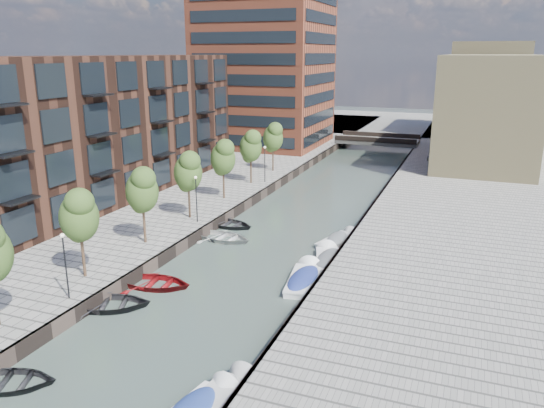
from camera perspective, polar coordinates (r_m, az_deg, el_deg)
The scene contains 30 objects.
water at distance 58.88m, azimuth 5.76°, elevation 0.85°, with size 300.00×300.00×0.00m, color #38473F.
quay_left at distance 76.22m, azimuth -21.36°, elevation 3.69°, with size 60.00×140.00×1.00m, color gray.
quay_right at distance 56.88m, azimuth 21.50°, elevation -0.23°, with size 20.00×140.00×1.00m, color gray.
quay_wall_left at distance 60.57m, azimuth 0.20°, elevation 1.85°, with size 0.25×140.00×1.00m, color #332823.
quay_wall_right at distance 57.52m, azimuth 11.63°, elevation 0.75°, with size 0.25×140.00×1.00m, color #332823.
far_closure at distance 116.79m, azimuth 13.72°, elevation 8.26°, with size 80.00×40.00×1.00m, color gray.
apartment_block at distance 57.25m, azimuth -16.76°, elevation 8.00°, with size 8.00×38.00×14.00m, color black.
tower at distance 85.99m, azimuth -0.70°, elevation 16.46°, with size 18.00×18.00×30.00m, color brown.
tan_block_near at distance 77.26m, azimuth 22.14°, elevation 9.42°, with size 12.00×25.00×14.00m, color tan.
tan_block_far at distance 103.11m, azimuth 22.11°, elevation 11.35°, with size 12.00×20.00×16.00m, color tan.
bridge at distance 89.24m, azimuth 11.30°, elevation 6.72°, with size 13.00×6.00×1.30m.
tree_1 at distance 36.22m, azimuth -20.06°, elevation -1.02°, with size 2.50×2.50×5.95m.
tree_2 at distance 41.51m, azimuth -13.82°, elevation 1.60°, with size 2.50×2.50×5.95m.
tree_3 at distance 47.25m, azimuth -9.03°, elevation 3.59°, with size 2.50×2.50×5.95m.
tree_4 at distance 53.30m, azimuth -5.29°, elevation 5.12°, with size 2.50×2.50×5.95m.
tree_5 at distance 59.55m, azimuth -2.31°, elevation 6.32°, with size 2.50×2.50×5.95m.
tree_6 at distance 65.96m, azimuth 0.10°, elevation 7.28°, with size 2.50×2.50×5.95m.
lamp_0 at distance 33.84m, azimuth -21.39°, elevation -5.54°, with size 0.24×0.24×4.12m.
lamp_1 at distance 46.20m, azimuth -8.15°, elevation 1.05°, with size 0.24×0.24×4.12m.
lamp_2 at distance 60.30m, azimuth -0.78°, elevation 4.72°, with size 0.24×0.24×4.12m.
sloop_0 at distance 35.05m, azimuth -17.09°, elevation -10.65°, with size 3.70×5.17×1.07m, color black.
sloop_1 at distance 29.46m, azimuth -26.41°, elevation -17.15°, with size 3.22×4.50×0.93m, color black.
sloop_2 at distance 37.23m, azimuth -12.43°, elevation -8.67°, with size 3.59×5.03×1.04m, color maroon.
sloop_3 at distance 45.09m, azimuth -5.23°, elevation -3.91°, with size 3.53×4.94×1.02m, color beige.
sloop_4 at distance 48.53m, azimuth -4.70°, elevation -2.44°, with size 3.42×4.78×0.99m, color black.
motorboat_1 at distance 40.73m, azimuth 6.04°, elevation -5.85°, with size 3.10×5.29×1.67m.
motorboat_2 at distance 25.46m, azimuth -5.88°, elevation -20.72°, with size 2.84×5.95×1.91m.
motorboat_3 at distance 37.15m, azimuth 3.51°, elevation -7.98°, with size 2.62×5.64×1.81m.
motorboat_4 at distance 44.86m, azimuth 7.23°, elevation -3.82°, with size 2.80×4.89×1.54m.
car at distance 76.78m, azimuth 17.07°, elevation 5.04°, with size 1.51×3.74×1.28m, color #A6A8AA.
Camera 1 is at (14.75, -14.91, 15.30)m, focal length 35.00 mm.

